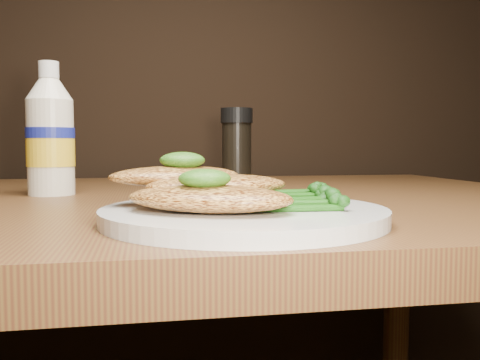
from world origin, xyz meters
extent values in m
cylinder|color=silver|center=(0.07, 0.79, 0.76)|extent=(0.26, 0.26, 0.01)
ellipsoid|color=gold|center=(0.04, 0.76, 0.78)|extent=(0.17, 0.14, 0.02)
ellipsoid|color=gold|center=(0.05, 0.81, 0.78)|extent=(0.15, 0.09, 0.02)
ellipsoid|color=gold|center=(0.01, 0.83, 0.79)|extent=(0.14, 0.09, 0.02)
ellipsoid|color=#0C3708|center=(0.03, 0.76, 0.79)|extent=(0.05, 0.05, 0.02)
ellipsoid|color=#0C3708|center=(0.02, 0.83, 0.81)|extent=(0.05, 0.05, 0.02)
camera|label=1|loc=(-0.02, 0.33, 0.82)|focal=38.44mm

